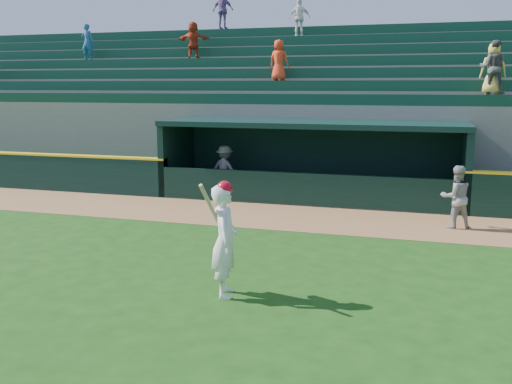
% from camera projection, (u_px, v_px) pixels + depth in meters
% --- Properties ---
extents(ground, '(120.00, 120.00, 0.00)m').
position_uv_depth(ground, '(232.00, 273.00, 10.96)').
color(ground, '#1A4310').
rests_on(ground, ground).
extents(warning_track, '(40.00, 3.00, 0.01)m').
position_uv_depth(warning_track, '(291.00, 217.00, 15.57)').
color(warning_track, '#94653B').
rests_on(warning_track, ground).
extents(dugout_player_front, '(0.93, 0.83, 1.59)m').
position_uv_depth(dugout_player_front, '(456.00, 197.00, 14.30)').
color(dugout_player_front, '#9D9D98').
rests_on(dugout_player_front, ground).
extents(dugout_player_inside, '(1.16, 0.87, 1.60)m').
position_uv_depth(dugout_player_inside, '(225.00, 169.00, 18.99)').
color(dugout_player_inside, '#9D9D98').
rests_on(dugout_player_inside, ground).
extents(dugout, '(9.40, 2.80, 2.46)m').
position_uv_depth(dugout, '(313.00, 155.00, 18.25)').
color(dugout, slate).
rests_on(dugout, ground).
extents(stands, '(34.50, 6.28, 7.60)m').
position_uv_depth(stands, '(336.00, 116.00, 22.36)').
color(stands, slate).
rests_on(stands, ground).
extents(batter_at_plate, '(0.66, 0.88, 2.01)m').
position_uv_depth(batter_at_plate, '(225.00, 239.00, 9.64)').
color(batter_at_plate, white).
rests_on(batter_at_plate, ground).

